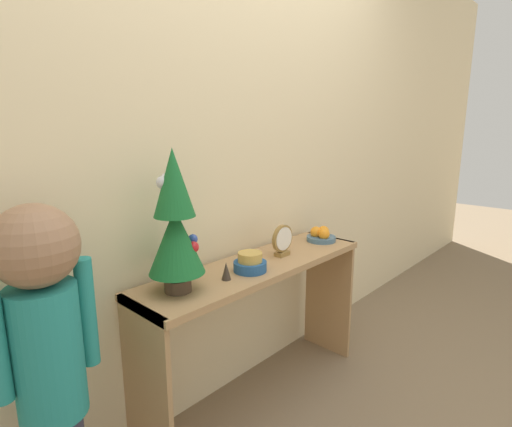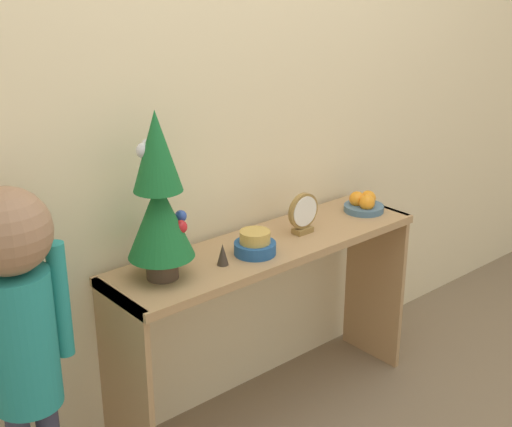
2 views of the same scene
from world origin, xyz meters
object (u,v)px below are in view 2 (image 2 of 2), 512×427
desk_clock (303,214)px  figurine (223,254)px  mini_tree (159,198)px  fruit_bowl (364,204)px  singing_bowl (255,244)px  child_figure (18,315)px

desk_clock → figurine: (-0.39, -0.03, -0.04)m
mini_tree → fruit_bowl: 0.96m
mini_tree → figurine: mini_tree is taller
singing_bowl → figurine: singing_bowl is taller
singing_bowl → mini_tree: bearing=171.4°
mini_tree → desk_clock: mini_tree is taller
fruit_bowl → desk_clock: desk_clock is taller
mini_tree → fruit_bowl: size_ratio=3.43×
singing_bowl → desk_clock: 0.26m
fruit_bowl → child_figure: child_figure is taller
desk_clock → figurine: size_ratio=2.06×
mini_tree → singing_bowl: bearing=-8.6°
mini_tree → child_figure: size_ratio=0.49×
singing_bowl → fruit_bowl: bearing=3.5°
figurine → fruit_bowl: bearing=2.7°
fruit_bowl → figurine: fruit_bowl is taller
mini_tree → singing_bowl: size_ratio=3.75×
singing_bowl → child_figure: size_ratio=0.13×
fruit_bowl → singing_bowl: singing_bowl is taller
singing_bowl → desk_clock: bearing=6.4°
child_figure → desk_clock: bearing=-0.2°
fruit_bowl → mini_tree: bearing=179.1°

